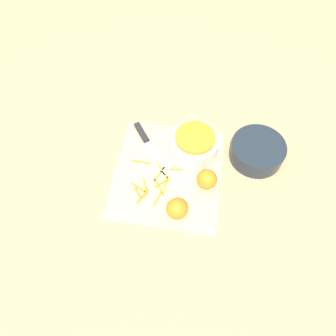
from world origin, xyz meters
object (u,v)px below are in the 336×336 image
at_px(bowl_speckled, 195,144).
at_px(orange_left, 207,179).
at_px(knife, 145,139).
at_px(orange_right, 177,209).
at_px(bowl_dark, 257,151).

relative_size(bowl_speckled, orange_left, 2.45).
distance_m(knife, orange_right, 0.31).
bearing_deg(bowl_speckled, bowl_dark, 94.02).
distance_m(orange_left, orange_right, 0.14).
bearing_deg(bowl_dark, orange_left, -48.18).
xyz_separation_m(bowl_dark, orange_right, (0.26, -0.24, 0.01)).
bearing_deg(orange_right, knife, -149.55).
height_order(bowl_speckled, orange_right, bowl_speckled).
distance_m(bowl_speckled, knife, 0.18).
relative_size(bowl_dark, knife, 0.89).
distance_m(bowl_speckled, orange_right, 0.25).
bearing_deg(bowl_dark, knife, -90.44).
xyz_separation_m(bowl_speckled, knife, (-0.02, -0.18, -0.04)).
bearing_deg(orange_left, orange_right, -34.04).
distance_m(bowl_dark, orange_right, 0.36).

